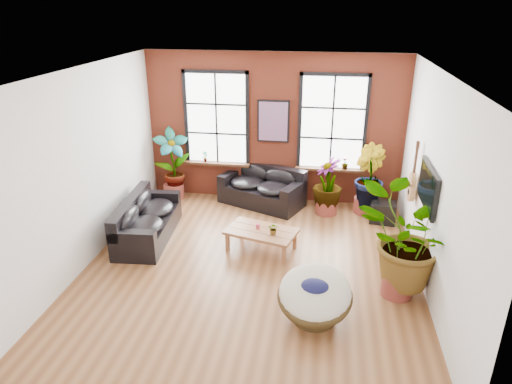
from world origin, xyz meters
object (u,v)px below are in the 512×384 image
sofa_left (145,221)px  coffee_table (261,232)px  papasan_chair (315,295)px  sofa_back (263,188)px

sofa_left → coffee_table: size_ratio=1.47×
papasan_chair → sofa_back: bearing=112.8°
sofa_back → sofa_left: size_ratio=0.99×
sofa_back → sofa_left: sofa_back is taller
sofa_back → papasan_chair: sofa_back is taller
papasan_chair → sofa_left: bearing=153.5°
sofa_back → coffee_table: (0.28, -2.22, -0.03)m
coffee_table → papasan_chair: 2.27m
sofa_left → papasan_chair: 4.11m
sofa_back → coffee_table: sofa_back is taller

